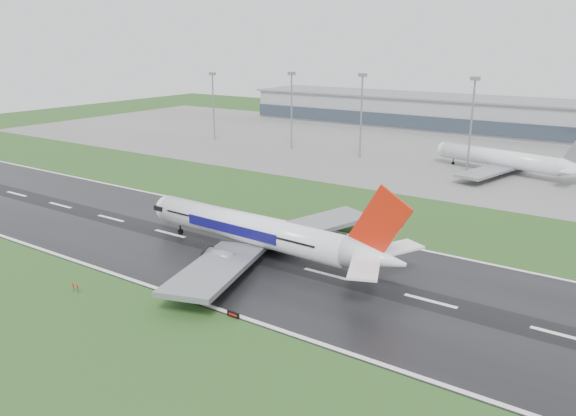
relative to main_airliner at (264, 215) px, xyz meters
The scene contains 11 objects.
ground 10.65m from the main_airliner, behind, with size 520.00×520.00×0.00m, color #214619.
runway 10.61m from the main_airliner, behind, with size 400.00×45.00×0.10m, color black.
apron 125.10m from the main_airliner, 92.66° to the left, with size 400.00×130.00×0.08m, color slate.
terminal 184.75m from the main_airliner, 91.79° to the left, with size 240.00×36.00×15.00m, color gray.
main_airliner is the anchor object (origin of this frame).
parked_airliner 104.42m from the main_airliner, 78.83° to the left, with size 52.41×48.79×15.36m, color silver, non-canonical shape.
runway_sign 26.84m from the main_airliner, 64.38° to the right, with size 2.30×0.26×1.04m, color black, non-canonical shape.
floodmast_0 141.69m from the main_airliner, 135.28° to the left, with size 0.64×0.64×27.25m, color gray.
floodmast_1 116.65m from the main_airliner, 121.22° to the left, with size 0.64×0.64×28.61m, color gray.
floodmast_2 104.29m from the main_airliner, 106.88° to the left, with size 0.64×0.64×28.99m, color gray.
floodmast_3 100.23m from the main_airliner, 84.72° to the left, with size 0.64×0.64×29.14m, color gray.
Camera 1 is at (67.93, -82.83, 41.11)m, focal length 35.11 mm.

